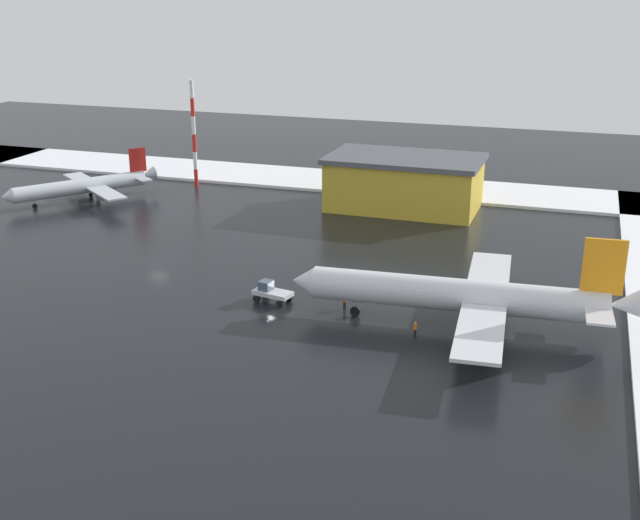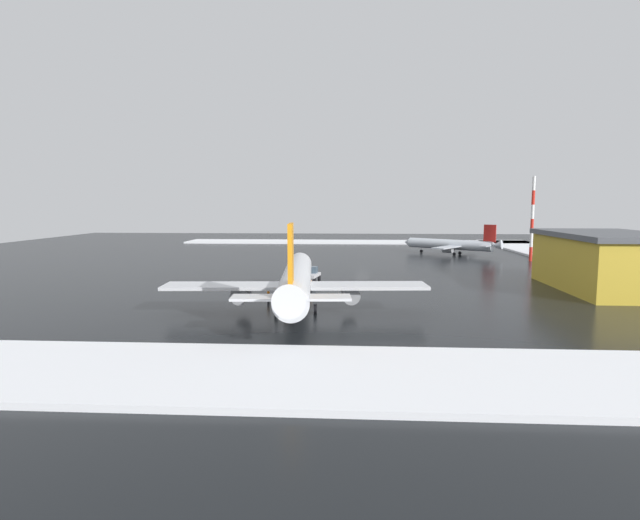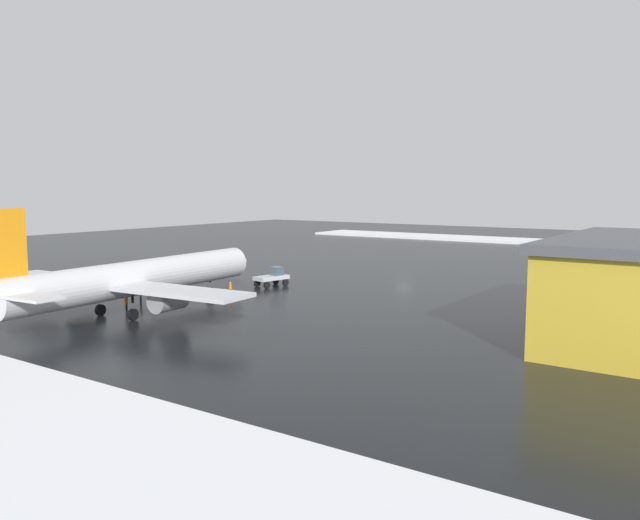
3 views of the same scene
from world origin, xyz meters
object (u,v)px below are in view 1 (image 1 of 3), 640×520
Objects in this scene: pushback_tug at (271,292)px; ground_crew_near_tug at (415,328)px; airplane_parked_starboard at (84,186)px; cargo_hangar at (404,182)px; airplane_parked_portside at (464,295)px; antenna_mast at (194,134)px; ground_crew_mid_apron at (345,301)px; ground_crew_beside_wing at (459,323)px.

pushback_tug is 2.88× the size of ground_crew_near_tug.
airplane_parked_starboard is 54.64m from cargo_hangar.
airplane_parked_portside is 1.95× the size of antenna_mast.
cargo_hangar is (-53.13, -12.61, 1.78)m from airplane_parked_starboard.
airplane_parked_portside is at bearing 43.63° from ground_crew_mid_apron.
ground_crew_near_tug is (4.38, 4.19, -2.73)m from airplane_parked_portside.
antenna_mast is (42.75, -47.40, 8.71)m from ground_crew_mid_apron.
ground_crew_mid_apron is (9.33, -4.98, 0.00)m from ground_crew_near_tug.
pushback_tug is 0.25× the size of antenna_mast.
ground_crew_mid_apron is (-56.27, 32.10, -1.69)m from airplane_parked_starboard.
pushback_tug reaches higher than ground_crew_near_tug.
airplane_parked_starboard is 75.37m from ground_crew_near_tug.
airplane_parked_portside reaches higher than airplane_parked_starboard.
pushback_tug is 2.88× the size of ground_crew_beside_wing.
ground_crew_beside_wing is (0.22, 1.40, -2.73)m from airplane_parked_portside.
airplane_parked_portside is 22.74m from pushback_tug.
ground_crew_beside_wing is 0.09× the size of antenna_mast.
airplane_parked_starboard reaches higher than ground_crew_near_tug.
ground_crew_beside_wing is (-69.77, 34.28, -1.69)m from airplane_parked_starboard.
ground_crew_mid_apron is 0.09× the size of antenna_mast.
antenna_mast is at bearing -21.42° from ground_crew_beside_wing.
ground_crew_near_tug is at bearing 177.32° from pushback_tug.
cargo_hangar reaches higher than airplane_parked_starboard.
airplane_parked_portside is at bearing 71.28° from ground_crew_near_tug.
airplane_parked_portside reaches higher than ground_crew_near_tug.
ground_crew_beside_wing is 49.88m from cargo_hangar.
cargo_hangar is (16.64, -46.89, 3.47)m from ground_crew_beside_wing.
ground_crew_mid_apron is 44.95m from cargo_hangar.
airplane_parked_starboard reaches higher than pushback_tug.
airplane_parked_portside is at bearing 111.14° from cargo_hangar.
ground_crew_beside_wing is at bearing 138.60° from antenna_mast.
airplane_parked_portside reaches higher than cargo_hangar.
antenna_mast is at bearing -44.53° from airplane_parked_portside.
antenna_mast is at bearing -44.02° from pushback_tug.
airplane_parked_portside is at bearing 139.52° from antenna_mast.
pushback_tug is 45.79m from cargo_hangar.
ground_crew_near_tug is 0.07× the size of cargo_hangar.
ground_crew_beside_wing is (-22.39, 1.58, -0.31)m from pushback_tug.
cargo_hangar is (3.14, -44.71, 3.47)m from ground_crew_mid_apron.
ground_crew_near_tug is at bearing 53.80° from ground_crew_beside_wing.
airplane_parked_portside is 48.52m from cargo_hangar.
ground_crew_near_tug is at bearing 97.11° from airplane_parked_starboard.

